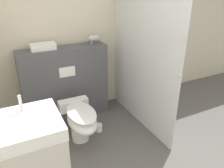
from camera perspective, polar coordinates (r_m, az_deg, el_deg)
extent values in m
cube|color=beige|center=(3.38, -6.02, 13.83)|extent=(8.00, 0.06, 2.50)
cube|color=#4C4C51|center=(3.27, -11.95, 0.03)|extent=(1.23, 0.29, 1.09)
cube|color=white|center=(3.04, -11.59, 3.12)|extent=(0.22, 0.01, 0.14)
cube|color=silver|center=(2.95, 7.78, 7.54)|extent=(0.01, 1.51, 2.04)
sphere|color=#B2B2B7|center=(2.43, 17.25, 1.93)|extent=(0.04, 0.04, 0.04)
cylinder|color=white|center=(2.92, -8.38, -11.39)|extent=(0.22, 0.22, 0.33)
ellipsoid|color=white|center=(2.73, -7.91, -9.35)|extent=(0.33, 0.59, 0.22)
ellipsoid|color=white|center=(2.67, -8.06, -7.25)|extent=(0.33, 0.58, 0.02)
cube|color=white|center=(2.97, -10.07, -5.30)|extent=(0.39, 0.12, 0.15)
cube|color=white|center=(1.78, -21.72, -10.08)|extent=(0.52, 0.51, 0.10)
cylinder|color=silver|center=(1.84, -22.79, -4.70)|extent=(0.02, 0.02, 0.14)
cylinder|color=#B7B7BC|center=(3.23, -4.92, 11.87)|extent=(0.15, 0.08, 0.08)
cone|color=#B7B7BC|center=(3.26, -3.43, 12.05)|extent=(0.03, 0.07, 0.07)
cylinder|color=#B7B7BC|center=(3.23, -5.39, 11.05)|extent=(0.03, 0.03, 0.07)
cube|color=white|center=(3.03, -17.57, 9.34)|extent=(0.32, 0.17, 0.09)
cylinder|color=white|center=(3.10, -3.45, -11.31)|extent=(0.09, 0.09, 0.11)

